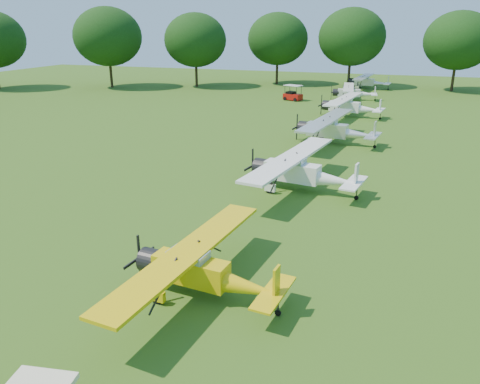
# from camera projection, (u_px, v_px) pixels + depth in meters

# --- Properties ---
(ground) EXTENTS (160.00, 160.00, 0.00)m
(ground) POSITION_uv_depth(u_px,v_px,m) (279.00, 196.00, 29.37)
(ground) COLOR #2F5715
(ground) RESTS_ON ground
(tree_belt) EXTENTS (137.36, 130.27, 14.52)m
(tree_belt) POSITION_uv_depth(u_px,v_px,m) (347.00, 66.00, 25.72)
(tree_belt) COLOR black
(tree_belt) RESTS_ON ground
(aircraft_2) EXTENTS (6.56, 10.43, 2.05)m
(aircraft_2) POSITION_uv_depth(u_px,v_px,m) (201.00, 269.00, 18.24)
(aircraft_2) COLOR #E0BE09
(aircraft_2) RESTS_ON ground
(aircraft_3) EXTENTS (7.61, 12.04, 2.36)m
(aircraft_3) POSITION_uv_depth(u_px,v_px,m) (300.00, 170.00, 29.94)
(aircraft_3) COLOR white
(aircraft_3) RESTS_ON ground
(aircraft_4) EXTENTS (7.66, 12.15, 2.39)m
(aircraft_4) POSITION_uv_depth(u_px,v_px,m) (333.00, 128.00, 41.83)
(aircraft_4) COLOR silver
(aircraft_4) RESTS_ON ground
(aircraft_5) EXTENTS (7.37, 11.70, 2.30)m
(aircraft_5) POSITION_uv_depth(u_px,v_px,m) (349.00, 105.00, 53.99)
(aircraft_5) COLOR white
(aircraft_5) RESTS_ON ground
(aircraft_6) EXTENTS (6.44, 10.25, 2.01)m
(aircraft_6) POSITION_uv_depth(u_px,v_px,m) (352.00, 92.00, 66.02)
(aircraft_6) COLOR white
(aircraft_6) RESTS_ON ground
(aircraft_7) EXTENTS (7.03, 11.18, 2.20)m
(aircraft_7) POSITION_uv_depth(u_px,v_px,m) (367.00, 81.00, 77.48)
(aircraft_7) COLOR silver
(aircraft_7) RESTS_ON ground
(golf_cart) EXTENTS (2.82, 2.25, 2.12)m
(golf_cart) POSITION_uv_depth(u_px,v_px,m) (293.00, 95.00, 65.93)
(golf_cart) COLOR #A8120C
(golf_cart) RESTS_ON ground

